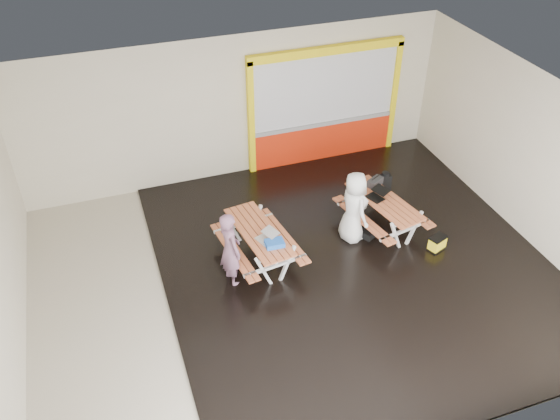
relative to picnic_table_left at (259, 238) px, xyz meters
name	(u,v)px	position (x,y,z in m)	size (l,w,h in m)	color
room	(297,205)	(0.52, -0.67, 1.16)	(10.02, 8.02, 3.52)	beige
deck	(353,262)	(1.77, -0.67, -0.57)	(7.50, 7.98, 0.05)	black
kiosk	(324,108)	(2.72, 3.26, 0.85)	(3.88, 0.16, 3.00)	red
picnic_table_left	(259,238)	(0.00, 0.00, 0.00)	(1.56, 2.10, 0.78)	#D56B3B
picnic_table_right	(383,207)	(2.81, 0.14, -0.01)	(1.65, 2.13, 0.76)	#D56B3B
person_left	(230,249)	(-0.68, -0.39, 0.22)	(0.59, 0.39, 1.61)	#7A5269
person_right	(354,207)	(2.07, 0.06, 0.21)	(0.79, 0.52, 1.62)	white
laptop_left	(267,237)	(0.07, -0.30, 0.23)	(0.47, 0.45, 0.16)	silver
laptop_right	(377,195)	(2.72, 0.29, 0.23)	(0.51, 0.48, 0.17)	black
blue_pouch	(275,243)	(0.16, -0.52, 0.23)	(0.35, 0.25, 0.10)	blue
toolbox	(375,182)	(2.88, 0.71, 0.25)	(0.41, 0.34, 0.21)	black
backpack	(385,181)	(3.22, 0.87, 0.10)	(0.26, 0.17, 0.44)	black
dark_case	(369,232)	(2.45, -0.02, -0.47)	(0.41, 0.31, 0.15)	black
fluke_bag	(437,243)	(3.56, -0.91, -0.39)	(0.42, 0.35, 0.31)	black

